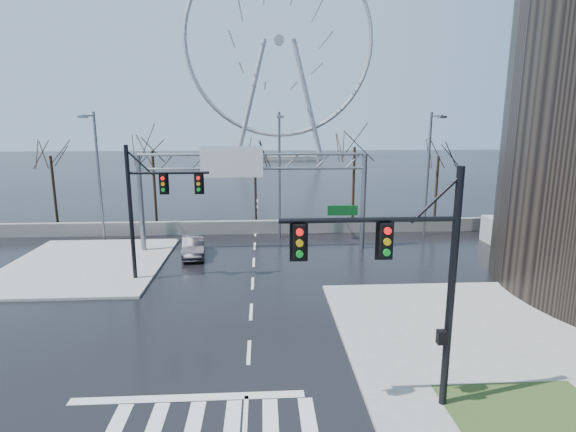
{
  "coord_description": "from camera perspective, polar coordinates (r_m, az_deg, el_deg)",
  "views": [
    {
      "loc": [
        0.63,
        -16.93,
        9.29
      ],
      "look_at": [
        2.08,
        8.04,
        4.0
      ],
      "focal_mm": 28.0,
      "sensor_mm": 36.0,
      "label": 1
    }
  ],
  "objects": [
    {
      "name": "grass_strip",
      "position": [
        17.2,
        28.68,
        -21.74
      ],
      "size": [
        5.0,
        4.0,
        0.02
      ],
      "primitive_type": "cube",
      "color": "#2F441C",
      "rests_on": "sidewalk_near"
    },
    {
      "name": "sidewalk_far",
      "position": [
        32.51,
        -24.24,
        -5.61
      ],
      "size": [
        10.0,
        12.0,
        0.15
      ],
      "primitive_type": "cube",
      "color": "gray",
      "rests_on": "ground"
    },
    {
      "name": "car",
      "position": [
        32.21,
        -11.93,
        -3.78
      ],
      "size": [
        2.0,
        4.42,
        1.41
      ],
      "primitive_type": "imported",
      "rotation": [
        0.0,
        0.0,
        0.12
      ],
      "color": "black",
      "rests_on": "ground"
    },
    {
      "name": "sidewalk_right_ext",
      "position": [
        23.05,
        21.54,
        -12.51
      ],
      "size": [
        12.0,
        10.0,
        0.15
      ],
      "primitive_type": "cube",
      "color": "gray",
      "rests_on": "ground"
    },
    {
      "name": "signal_mast_near",
      "position": [
        14.36,
        15.28,
        -6.41
      ],
      "size": [
        5.52,
        0.41,
        8.0
      ],
      "color": "black",
      "rests_on": "ground"
    },
    {
      "name": "sign_gantry",
      "position": [
        32.17,
        -5.1,
        4.56
      ],
      "size": [
        16.36,
        0.4,
        7.6
      ],
      "color": "slate",
      "rests_on": "ground"
    },
    {
      "name": "tree_left",
      "position": [
        41.69,
        -16.79,
        6.88
      ],
      "size": [
        3.75,
        3.75,
        7.5
      ],
      "color": "black",
      "rests_on": "ground"
    },
    {
      "name": "streetlight_right",
      "position": [
        37.71,
        17.57,
        6.21
      ],
      "size": [
        0.5,
        2.55,
        10.0
      ],
      "color": "slate",
      "rests_on": "ground"
    },
    {
      "name": "streetlight_mid",
      "position": [
        35.28,
        -1.09,
        6.41
      ],
      "size": [
        0.5,
        2.55,
        10.0
      ],
      "color": "slate",
      "rests_on": "ground"
    },
    {
      "name": "tree_center",
      "position": [
        41.64,
        -4.2,
        6.24
      ],
      "size": [
        3.25,
        3.25,
        6.5
      ],
      "color": "black",
      "rests_on": "ground"
    },
    {
      "name": "signal_mast_far",
      "position": [
        27.06,
        -17.17,
        1.93
      ],
      "size": [
        4.72,
        0.41,
        8.0
      ],
      "color": "black",
      "rests_on": "ground"
    },
    {
      "name": "tree_right",
      "position": [
        41.4,
        8.42,
        7.56
      ],
      "size": [
        3.9,
        3.9,
        7.8
      ],
      "color": "black",
      "rests_on": "ground"
    },
    {
      "name": "barrier_wall",
      "position": [
        37.96,
        -4.19,
        -1.4
      ],
      "size": [
        52.0,
        0.5,
        1.1
      ],
      "primitive_type": "cube",
      "color": "slate",
      "rests_on": "ground"
    },
    {
      "name": "tree_far_left",
      "position": [
        45.12,
        -27.85,
        5.85
      ],
      "size": [
        3.5,
        3.5,
        7.0
      ],
      "color": "black",
      "rests_on": "ground"
    },
    {
      "name": "ferris_wheel",
      "position": [
        113.28,
        -1.15,
        20.49
      ],
      "size": [
        45.0,
        6.0,
        50.91
      ],
      "color": "gray",
      "rests_on": "ground"
    },
    {
      "name": "ground",
      "position": [
        19.32,
        -4.99,
        -16.84
      ],
      "size": [
        260.0,
        260.0,
        0.0
      ],
      "primitive_type": "plane",
      "color": "black",
      "rests_on": "ground"
    },
    {
      "name": "streetlight_left",
      "position": [
        37.45,
        -23.14,
        5.78
      ],
      "size": [
        0.5,
        2.55,
        10.0
      ],
      "color": "slate",
      "rests_on": "ground"
    },
    {
      "name": "tree_far_right",
      "position": [
        44.25,
        18.52,
        6.31
      ],
      "size": [
        3.4,
        3.4,
        6.8
      ],
      "color": "black",
      "rests_on": "ground"
    }
  ]
}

